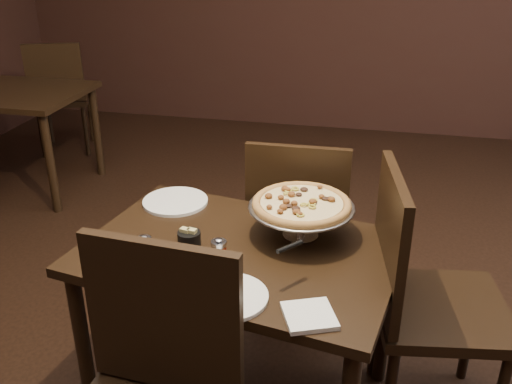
# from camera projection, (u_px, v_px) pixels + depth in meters

# --- Properties ---
(room) EXTENTS (6.04, 7.04, 2.84)m
(room) POSITION_uv_depth(u_px,v_px,m) (282.00, 50.00, 1.77)
(room) COLOR black
(room) RESTS_ON ground
(dining_table) EXTENTS (1.23, 0.93, 0.70)m
(dining_table) POSITION_uv_depth(u_px,v_px,m) (240.00, 270.00, 2.09)
(dining_table) COLOR black
(dining_table) RESTS_ON ground
(background_table) EXTENTS (1.15, 0.77, 0.72)m
(background_table) POSITION_uv_depth(u_px,v_px,m) (2.00, 103.00, 3.98)
(background_table) COLOR black
(background_table) RESTS_ON ground
(pizza_stand) EXTENTS (0.39, 0.39, 0.16)m
(pizza_stand) POSITION_uv_depth(u_px,v_px,m) (302.00, 204.00, 2.08)
(pizza_stand) COLOR #B2B2B9
(pizza_stand) RESTS_ON dining_table
(parmesan_shaker) EXTENTS (0.05, 0.05, 0.10)m
(parmesan_shaker) POSITION_uv_depth(u_px,v_px,m) (145.00, 248.00, 1.97)
(parmesan_shaker) COLOR beige
(parmesan_shaker) RESTS_ON dining_table
(pepper_flake_shaker) EXTENTS (0.05, 0.05, 0.09)m
(pepper_flake_shaker) POSITION_uv_depth(u_px,v_px,m) (219.00, 251.00, 1.95)
(pepper_flake_shaker) COLOR maroon
(pepper_flake_shaker) RESTS_ON dining_table
(packet_caddy) EXTENTS (0.08, 0.08, 0.07)m
(packet_caddy) POSITION_uv_depth(u_px,v_px,m) (189.00, 238.00, 2.07)
(packet_caddy) COLOR black
(packet_caddy) RESTS_ON dining_table
(napkin_stack) EXTENTS (0.19, 0.19, 0.02)m
(napkin_stack) POSITION_uv_depth(u_px,v_px,m) (309.00, 316.00, 1.69)
(napkin_stack) COLOR white
(napkin_stack) RESTS_ON dining_table
(plate_left) EXTENTS (0.27, 0.27, 0.01)m
(plate_left) POSITION_uv_depth(u_px,v_px,m) (175.00, 201.00, 2.39)
(plate_left) COLOR white
(plate_left) RESTS_ON dining_table
(plate_near) EXTENTS (0.26, 0.26, 0.01)m
(plate_near) POSITION_uv_depth(u_px,v_px,m) (227.00, 297.00, 1.78)
(plate_near) COLOR white
(plate_near) RESTS_ON dining_table
(serving_spatula) EXTENTS (0.13, 0.13, 0.02)m
(serving_spatula) POSITION_uv_depth(u_px,v_px,m) (290.00, 247.00, 1.81)
(serving_spatula) COLOR #B2B2B9
(serving_spatula) RESTS_ON pizza_stand
(chair_far) EXTENTS (0.45, 0.45, 0.94)m
(chair_far) POSITION_uv_depth(u_px,v_px,m) (299.00, 225.00, 2.60)
(chair_far) COLOR black
(chair_far) RESTS_ON ground
(chair_side) EXTENTS (0.54, 0.54, 1.01)m
(chair_side) POSITION_uv_depth(u_px,v_px,m) (421.00, 293.00, 2.05)
(chair_side) COLOR black
(chair_side) RESTS_ON ground
(bg_chair_far) EXTENTS (0.56, 0.56, 0.93)m
(bg_chair_far) POSITION_uv_depth(u_px,v_px,m) (61.00, 93.00, 4.65)
(bg_chair_far) COLOR black
(bg_chair_far) RESTS_ON ground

